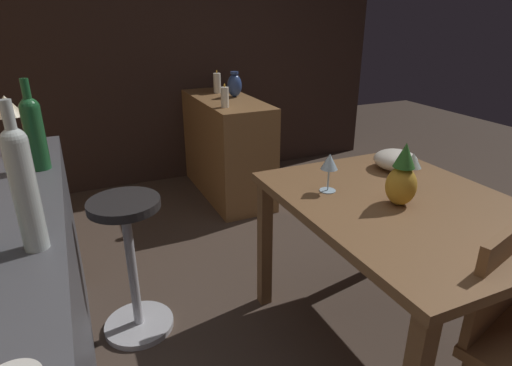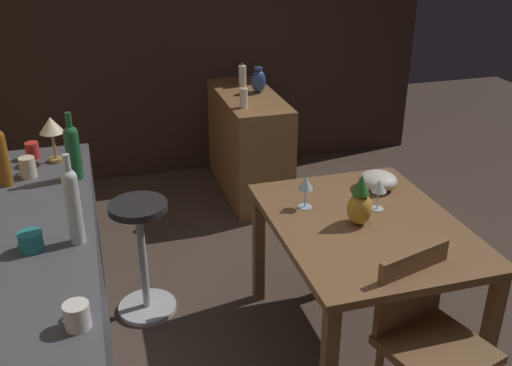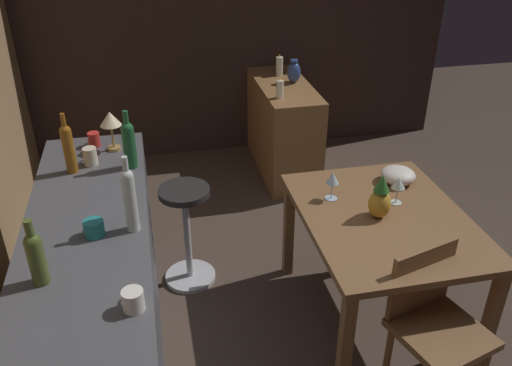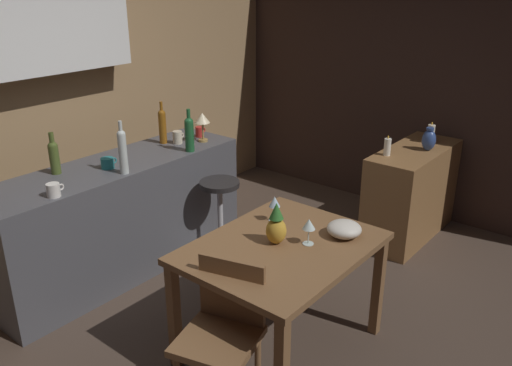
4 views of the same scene
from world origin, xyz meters
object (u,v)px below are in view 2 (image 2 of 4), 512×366
object	(u,v)px
wine_glass_right	(306,184)
cup_teal	(31,241)
dining_table	(365,238)
wine_bottle_amber	(1,155)
sideboard_cabinet	(248,143)
pillar_candle_tall	(244,98)
pineapple_centerpiece	(360,203)
fruit_bowl	(378,180)
pillar_candle_short	(242,76)
vase_ceramic_blue	(258,81)
bar_stool	(143,255)
wine_bottle_green	(73,149)
cup_cream	(28,167)
chair_near_window	(426,336)
cup_white	(77,315)
cup_red	(33,150)
counter_lamp	(51,128)
wine_bottle_clear	(73,203)
wine_glass_left	(379,187)

from	to	relation	value
wine_glass_right	cup_teal	bearing A→B (deg)	104.34
dining_table	wine_bottle_amber	xyz separation A→B (m)	(0.58, 1.67, 0.41)
sideboard_cabinet	pillar_candle_tall	size ratio (longest dim) A/B	6.45
pineapple_centerpiece	fruit_bowl	xyz separation A→B (m)	(0.33, -0.27, -0.06)
wine_glass_right	pillar_candle_short	xyz separation A→B (m)	(2.03, -0.21, 0.03)
dining_table	vase_ceramic_blue	xyz separation A→B (m)	(2.04, -0.05, 0.27)
bar_stool	wine_bottle_amber	bearing A→B (deg)	91.51
wine_bottle_green	cup_teal	bearing A→B (deg)	165.03
cup_cream	cup_teal	distance (m)	0.75
chair_near_window	wine_bottle_amber	size ratio (longest dim) A/B	2.36
pillar_candle_short	sideboard_cabinet	bearing A→B (deg)	175.47
fruit_bowl	cup_white	distance (m)	1.86
cup_red	bar_stool	bearing A→B (deg)	-121.25
cup_cream	pineapple_centerpiece	bearing A→B (deg)	-113.01
chair_near_window	sideboard_cabinet	bearing A→B (deg)	1.71
vase_ceramic_blue	cup_white	bearing A→B (deg)	152.45
sideboard_cabinet	cup_teal	xyz separation A→B (m)	(-2.11, 1.48, 0.53)
wine_bottle_amber	cup_white	bearing A→B (deg)	-165.08
chair_near_window	pillar_candle_short	xyz separation A→B (m)	(2.82, 0.06, 0.43)
chair_near_window	counter_lamp	distance (m)	2.12
cup_red	pillar_candle_tall	xyz separation A→B (m)	(0.79, -1.40, -0.05)
sideboard_cabinet	cup_teal	size ratio (longest dim) A/B	8.46
wine_bottle_clear	cup_cream	bearing A→B (deg)	17.52
wine_bottle_amber	pillar_candle_short	xyz separation A→B (m)	(1.68, -1.65, -0.16)
pineapple_centerpiece	wine_bottle_amber	distance (m)	1.74
pineapple_centerpiece	pillar_candle_short	xyz separation A→B (m)	(2.26, -0.02, 0.05)
vase_ceramic_blue	chair_near_window	bearing A→B (deg)	179.70
wine_bottle_amber	cup_red	distance (m)	0.36
cup_white	wine_bottle_clear	bearing A→B (deg)	-0.70
dining_table	vase_ceramic_blue	distance (m)	2.06
wine_glass_left	pillar_candle_short	size ratio (longest dim) A/B	0.85
wine_bottle_amber	chair_near_window	bearing A→B (deg)	-123.73
dining_table	cup_teal	distance (m)	1.55
wine_bottle_amber	vase_ceramic_blue	bearing A→B (deg)	-49.70
wine_glass_left	cup_cream	bearing A→B (deg)	72.24
bar_stool	chair_near_window	bearing A→B (deg)	-136.74
chair_near_window	vase_ceramic_blue	size ratio (longest dim) A/B	4.18
cup_teal	pillar_candle_tall	xyz separation A→B (m)	(1.79, -1.36, -0.05)
fruit_bowl	counter_lamp	distance (m)	1.77
pineapple_centerpiece	counter_lamp	world-z (taller)	counter_lamp
sideboard_cabinet	chair_near_window	size ratio (longest dim) A/B	1.31
cup_red	cup_cream	distance (m)	0.26
counter_lamp	wine_bottle_clear	bearing A→B (deg)	-173.49
bar_stool	counter_lamp	size ratio (longest dim) A/B	2.80
cup_white	pillar_candle_short	xyz separation A→B (m)	(2.90, -1.32, -0.04)
cup_white	pillar_candle_tall	world-z (taller)	pillar_candle_tall
wine_bottle_green	cup_white	world-z (taller)	wine_bottle_green
counter_lamp	pillar_candle_short	bearing A→B (deg)	-44.68
chair_near_window	wine_glass_left	distance (m)	0.78
counter_lamp	vase_ceramic_blue	bearing A→B (deg)	-50.85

